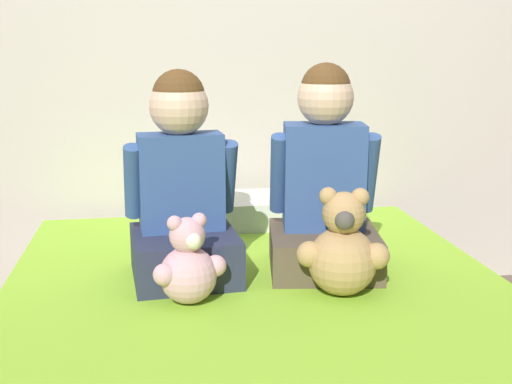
{
  "coord_description": "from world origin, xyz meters",
  "views": [
    {
      "loc": [
        -0.3,
        -1.73,
        1.12
      ],
      "look_at": [
        0.0,
        0.14,
        0.69
      ],
      "focal_mm": 45.0,
      "sensor_mm": 36.0,
      "label": 1
    }
  ],
  "objects": [
    {
      "name": "pillow_at_headboard",
      "position": [
        0.0,
        0.79,
        0.46
      ],
      "size": [
        0.54,
        0.3,
        0.11
      ],
      "color": "silver",
      "rests_on": "bed"
    },
    {
      "name": "bed",
      "position": [
        0.0,
        0.0,
        0.2
      ],
      "size": [
        1.56,
        1.94,
        0.41
      ],
      "color": "#473828",
      "rests_on": "ground_plane"
    },
    {
      "name": "child_on_left",
      "position": [
        -0.22,
        0.22,
        0.68
      ],
      "size": [
        0.36,
        0.35,
        0.65
      ],
      "rotation": [
        0.0,
        0.0,
        0.08
      ],
      "color": "#282D47",
      "rests_on": "bed"
    },
    {
      "name": "teddy_bear_held_by_left_child",
      "position": [
        -0.22,
        -0.01,
        0.51
      ],
      "size": [
        0.21,
        0.16,
        0.26
      ],
      "rotation": [
        0.0,
        0.0,
        0.35
      ],
      "color": "#DBA3B2",
      "rests_on": "bed"
    },
    {
      "name": "teddy_bear_held_by_right_child",
      "position": [
        0.23,
        -0.02,
        0.54
      ],
      "size": [
        0.26,
        0.2,
        0.32
      ],
      "rotation": [
        0.0,
        0.0,
        -0.24
      ],
      "color": "tan",
      "rests_on": "bed"
    },
    {
      "name": "wall_behind_bed",
      "position": [
        0.0,
        1.09,
        1.25
      ],
      "size": [
        8.0,
        0.06,
        2.5
      ],
      "color": "beige",
      "rests_on": "ground_plane"
    },
    {
      "name": "child_on_right",
      "position": [
        0.23,
        0.23,
        0.68
      ],
      "size": [
        0.39,
        0.38,
        0.66
      ],
      "rotation": [
        0.0,
        0.0,
        -0.15
      ],
      "color": "brown",
      "rests_on": "bed"
    }
  ]
}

